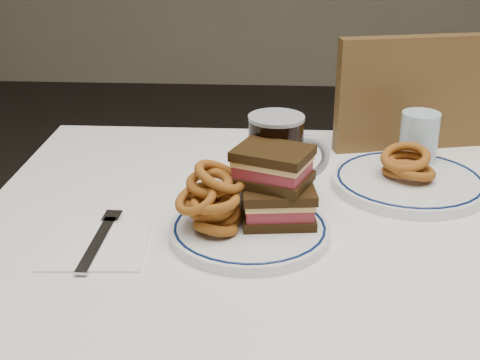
# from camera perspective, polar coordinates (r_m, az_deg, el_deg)

# --- Properties ---
(dining_table) EXTENTS (1.27, 0.87, 0.75)m
(dining_table) POSITION_cam_1_polar(r_m,az_deg,el_deg) (1.13, 10.51, -8.16)
(dining_table) COLOR silver
(dining_table) RESTS_ON floor
(chair_far) EXTENTS (0.54, 0.54, 0.98)m
(chair_far) POSITION_cam_1_polar(r_m,az_deg,el_deg) (1.62, 14.00, -2.84)
(chair_far) COLOR #463116
(chair_far) RESTS_ON floor
(main_plate) EXTENTS (0.24, 0.24, 0.02)m
(main_plate) POSITION_cam_1_polar(r_m,az_deg,el_deg) (1.01, 0.83, -4.28)
(main_plate) COLOR white
(main_plate) RESTS_ON dining_table
(reuben_sandwich) EXTENTS (0.14, 0.12, 0.11)m
(reuben_sandwich) POSITION_cam_1_polar(r_m,az_deg,el_deg) (1.01, 3.03, -0.43)
(reuben_sandwich) COLOR black
(reuben_sandwich) RESTS_ON main_plate
(onion_rings_main) EXTENTS (0.11, 0.11, 0.11)m
(onion_rings_main) POSITION_cam_1_polar(r_m,az_deg,el_deg) (0.99, -2.33, -1.75)
(onion_rings_main) COLOR brown
(onion_rings_main) RESTS_ON main_plate
(ketchup_ramekin) EXTENTS (0.06, 0.06, 0.04)m
(ketchup_ramekin) POSITION_cam_1_polar(r_m,az_deg,el_deg) (1.09, -0.28, -0.56)
(ketchup_ramekin) COLOR silver
(ketchup_ramekin) RESTS_ON main_plate
(beer_mug) EXTENTS (0.14, 0.09, 0.15)m
(beer_mug) POSITION_cam_1_polar(r_m,az_deg,el_deg) (1.09, 3.21, 1.78)
(beer_mug) COLOR black
(beer_mug) RESTS_ON dining_table
(water_glass) EXTENTS (0.07, 0.07, 0.11)m
(water_glass) POSITION_cam_1_polar(r_m,az_deg,el_deg) (1.28, 14.99, 3.20)
(water_glass) COLOR #A6C5D6
(water_glass) RESTS_ON dining_table
(far_plate) EXTENTS (0.27, 0.27, 0.02)m
(far_plate) POSITION_cam_1_polar(r_m,az_deg,el_deg) (1.21, 14.21, -0.15)
(far_plate) COLOR white
(far_plate) RESTS_ON dining_table
(onion_rings_far) EXTENTS (0.10, 0.10, 0.07)m
(onion_rings_far) POSITION_cam_1_polar(r_m,az_deg,el_deg) (1.20, 14.09, 1.27)
(onion_rings_far) COLOR brown
(onion_rings_far) RESTS_ON far_plate
(napkin_fork) EXTENTS (0.15, 0.19, 0.01)m
(napkin_fork) POSITION_cam_1_polar(r_m,az_deg,el_deg) (1.01, -12.05, -5.40)
(napkin_fork) COLOR white
(napkin_fork) RESTS_ON dining_table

